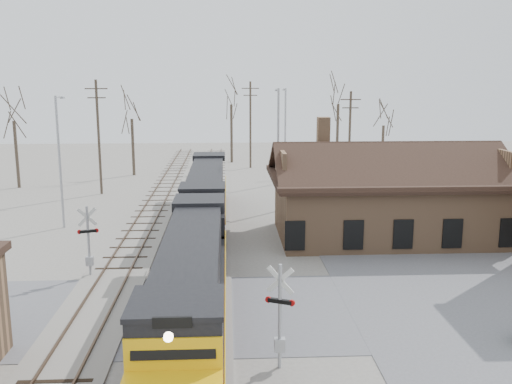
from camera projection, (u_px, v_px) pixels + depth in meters
The scene contains 20 objects.
ground at pixel (195, 312), 25.84m from camera, with size 140.00×140.00×0.00m, color gray.
road at pixel (195, 312), 25.84m from camera, with size 60.00×9.00×0.03m, color #5C5C61.
track_main at pixel (206, 227), 40.52m from camera, with size 3.40×90.00×0.24m.
track_siding at pixel (142, 228), 40.29m from camera, with size 3.40×90.00×0.24m.
depot at pixel (385, 202), 37.73m from camera, with size 15.20×9.31×7.90m.
locomotive_lead at pixel (190, 287), 23.11m from camera, with size 2.73×18.30×4.06m.
locomotive_trailing at pixel (206, 195), 41.30m from camera, with size 2.73×18.30×3.84m.
crossbuck_near at pixel (280, 320), 20.56m from camera, with size 1.06×0.54×3.96m.
crossbuck_far at pixel (89, 244), 30.16m from camera, with size 1.08×0.39×3.87m.
streetlight_a at pixel (60, 155), 39.73m from camera, with size 0.25×2.04×9.28m.
streetlight_b at pixel (278, 144), 44.67m from camera, with size 0.25×2.04×9.70m.
streetlight_c at pixel (285, 131), 57.29m from camera, with size 0.25×2.04×9.50m.
utility_pole_a at pixel (99, 135), 51.40m from camera, with size 2.00×0.24×10.35m.
utility_pole_b at pixel (250, 123), 66.88m from camera, with size 2.00×0.24×10.12m.
utility_pole_c at pixel (350, 137), 55.96m from camera, with size 2.00×0.24×9.23m.
tree_a at pixel (13, 110), 54.03m from camera, with size 4.31×4.31×10.57m.
tree_b at pixel (131, 110), 61.36m from camera, with size 4.11×4.11×10.06m.
tree_c at pixel (231, 95), 70.70m from camera, with size 4.85×4.85×11.87m.
tree_d at pixel (339, 93), 64.90m from camera, with size 5.05×5.05×12.38m.
tree_e at pixel (384, 118), 65.77m from camera, with size 3.40×3.40×8.34m.
Camera 1 is at (1.53, -24.39, 10.40)m, focal length 40.00 mm.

